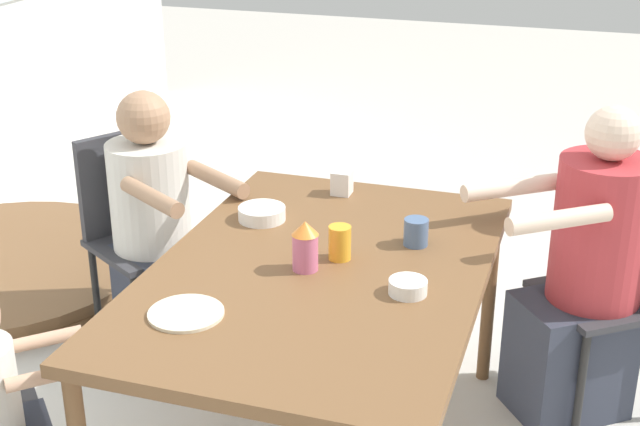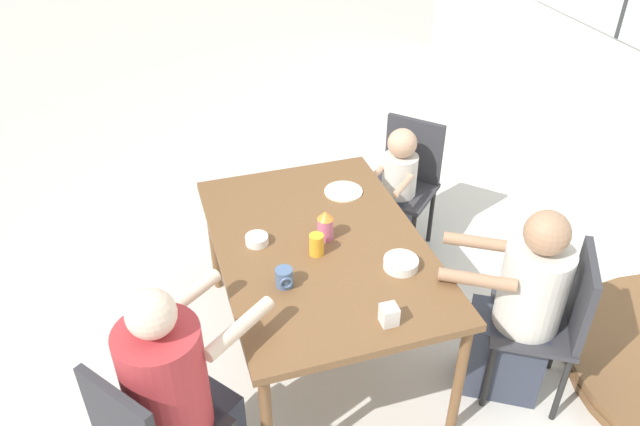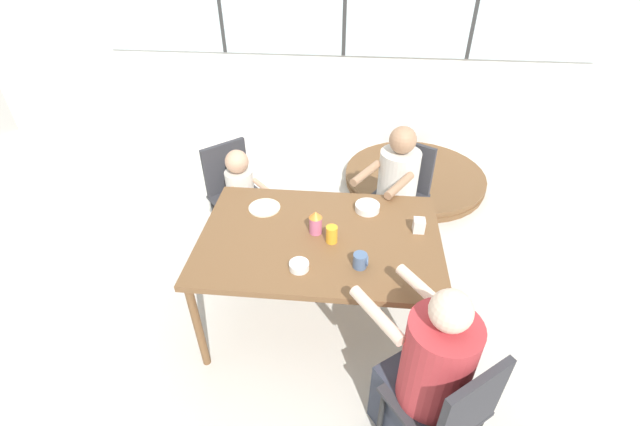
{
  "view_description": "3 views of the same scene",
  "coord_description": "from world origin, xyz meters",
  "px_view_note": "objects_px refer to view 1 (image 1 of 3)",
  "views": [
    {
      "loc": [
        -2.35,
        -0.76,
        1.96
      ],
      "look_at": [
        0.0,
        0.0,
        0.92
      ],
      "focal_mm": 50.0,
      "sensor_mm": 36.0,
      "label": 1
    },
    {
      "loc": [
        2.33,
        -0.73,
        2.62
      ],
      "look_at": [
        0.0,
        0.0,
        0.92
      ],
      "focal_mm": 35.0,
      "sensor_mm": 36.0,
      "label": 2
    },
    {
      "loc": [
        0.19,
        -2.04,
        2.43
      ],
      "look_at": [
        0.0,
        0.0,
        0.92
      ],
      "focal_mm": 24.0,
      "sensor_mm": 36.0,
      "label": 3
    }
  ],
  "objects_px": {
    "coffee_mug": "(416,232)",
    "juice_glass": "(340,243)",
    "chair_for_man_blue_shirt": "(136,220)",
    "person_man_blue_shirt": "(158,240)",
    "chair_for_woman_green_shirt": "(625,274)",
    "bowl_cereal": "(262,213)",
    "person_woman_green_shirt": "(585,283)",
    "sippy_cup": "(305,245)",
    "milk_carton_small": "(342,183)",
    "bowl_white_shallow": "(408,287)"
  },
  "relations": [
    {
      "from": "coffee_mug",
      "to": "juice_glass",
      "type": "height_order",
      "value": "juice_glass"
    },
    {
      "from": "chair_for_man_blue_shirt",
      "to": "person_man_blue_shirt",
      "type": "bearing_deg",
      "value": 90.0
    },
    {
      "from": "person_man_blue_shirt",
      "to": "chair_for_man_blue_shirt",
      "type": "bearing_deg",
      "value": -90.0
    },
    {
      "from": "chair_for_woman_green_shirt",
      "to": "bowl_cereal",
      "type": "distance_m",
      "value": 1.32
    },
    {
      "from": "person_woman_green_shirt",
      "to": "sippy_cup",
      "type": "xyz_separation_m",
      "value": [
        -0.63,
        0.83,
        0.31
      ]
    },
    {
      "from": "chair_for_woman_green_shirt",
      "to": "person_man_blue_shirt",
      "type": "xyz_separation_m",
      "value": [
        -0.18,
        1.77,
        -0.03
      ]
    },
    {
      "from": "chair_for_man_blue_shirt",
      "to": "juice_glass",
      "type": "xyz_separation_m",
      "value": [
        -0.53,
        -1.03,
        0.27
      ]
    },
    {
      "from": "juice_glass",
      "to": "milk_carton_small",
      "type": "bearing_deg",
      "value": 15.84
    },
    {
      "from": "chair_for_woman_green_shirt",
      "to": "bowl_cereal",
      "type": "xyz_separation_m",
      "value": [
        -0.41,
        1.23,
        0.24
      ]
    },
    {
      "from": "juice_glass",
      "to": "milk_carton_small",
      "type": "relative_size",
      "value": 1.23
    },
    {
      "from": "person_woman_green_shirt",
      "to": "chair_for_man_blue_shirt",
      "type": "bearing_deg",
      "value": 52.76
    },
    {
      "from": "sippy_cup",
      "to": "bowl_cereal",
      "type": "xyz_separation_m",
      "value": [
        0.32,
        0.27,
        -0.06
      ]
    },
    {
      "from": "coffee_mug",
      "to": "juice_glass",
      "type": "distance_m",
      "value": 0.27
    },
    {
      "from": "person_man_blue_shirt",
      "to": "bowl_white_shallow",
      "type": "bearing_deg",
      "value": 93.44
    },
    {
      "from": "chair_for_man_blue_shirt",
      "to": "bowl_white_shallow",
      "type": "relative_size",
      "value": 7.74
    },
    {
      "from": "person_man_blue_shirt",
      "to": "bowl_white_shallow",
      "type": "xyz_separation_m",
      "value": [
        -0.61,
        -1.14,
        0.27
      ]
    },
    {
      "from": "chair_for_man_blue_shirt",
      "to": "juice_glass",
      "type": "bearing_deg",
      "value": 94.22
    },
    {
      "from": "person_woman_green_shirt",
      "to": "coffee_mug",
      "type": "xyz_separation_m",
      "value": [
        -0.34,
        0.54,
        0.27
      ]
    },
    {
      "from": "chair_for_woman_green_shirt",
      "to": "person_woman_green_shirt",
      "type": "distance_m",
      "value": 0.17
    },
    {
      "from": "person_man_blue_shirt",
      "to": "juice_glass",
      "type": "bearing_deg",
      "value": 94.94
    },
    {
      "from": "person_man_blue_shirt",
      "to": "coffee_mug",
      "type": "xyz_separation_m",
      "value": [
        -0.26,
        -1.09,
        0.3
      ]
    },
    {
      "from": "chair_for_man_blue_shirt",
      "to": "bowl_cereal",
      "type": "bearing_deg",
      "value": 96.78
    },
    {
      "from": "person_man_blue_shirt",
      "to": "milk_carton_small",
      "type": "height_order",
      "value": "person_man_blue_shirt"
    },
    {
      "from": "chair_for_man_blue_shirt",
      "to": "person_man_blue_shirt",
      "type": "xyz_separation_m",
      "value": [
        -0.09,
        -0.14,
        -0.03
      ]
    },
    {
      "from": "chair_for_man_blue_shirt",
      "to": "person_man_blue_shirt",
      "type": "distance_m",
      "value": 0.17
    },
    {
      "from": "chair_for_man_blue_shirt",
      "to": "coffee_mug",
      "type": "relative_size",
      "value": 9.75
    },
    {
      "from": "bowl_cereal",
      "to": "chair_for_man_blue_shirt",
      "type": "bearing_deg",
      "value": 65.38
    },
    {
      "from": "milk_carton_small",
      "to": "coffee_mug",
      "type": "bearing_deg",
      "value": -135.0
    },
    {
      "from": "coffee_mug",
      "to": "sippy_cup",
      "type": "relative_size",
      "value": 0.56
    },
    {
      "from": "person_woman_green_shirt",
      "to": "bowl_cereal",
      "type": "height_order",
      "value": "person_woman_green_shirt"
    },
    {
      "from": "bowl_cereal",
      "to": "milk_carton_small",
      "type": "bearing_deg",
      "value": -31.21
    },
    {
      "from": "juice_glass",
      "to": "bowl_cereal",
      "type": "xyz_separation_m",
      "value": [
        0.22,
        0.35,
        -0.03
      ]
    },
    {
      "from": "coffee_mug",
      "to": "juice_glass",
      "type": "bearing_deg",
      "value": 130.84
    },
    {
      "from": "bowl_cereal",
      "to": "chair_for_woman_green_shirt",
      "type": "bearing_deg",
      "value": -71.68
    },
    {
      "from": "person_man_blue_shirt",
      "to": "bowl_white_shallow",
      "type": "height_order",
      "value": "person_man_blue_shirt"
    },
    {
      "from": "person_woman_green_shirt",
      "to": "person_man_blue_shirt",
      "type": "distance_m",
      "value": 1.64
    },
    {
      "from": "juice_glass",
      "to": "chair_for_woman_green_shirt",
      "type": "bearing_deg",
      "value": -54.83
    },
    {
      "from": "milk_carton_small",
      "to": "sippy_cup",
      "type": "bearing_deg",
      "value": -173.44
    },
    {
      "from": "chair_for_man_blue_shirt",
      "to": "coffee_mug",
      "type": "bearing_deg",
      "value": 105.55
    },
    {
      "from": "chair_for_man_blue_shirt",
      "to": "chair_for_woman_green_shirt",
      "type": "bearing_deg",
      "value": 124.21
    },
    {
      "from": "chair_for_man_blue_shirt",
      "to": "bowl_white_shallow",
      "type": "height_order",
      "value": "chair_for_man_blue_shirt"
    },
    {
      "from": "bowl_cereal",
      "to": "coffee_mug",
      "type": "bearing_deg",
      "value": -93.89
    },
    {
      "from": "milk_carton_small",
      "to": "bowl_white_shallow",
      "type": "relative_size",
      "value": 0.79
    },
    {
      "from": "milk_carton_small",
      "to": "chair_for_woman_green_shirt",
      "type": "bearing_deg",
      "value": -85.2
    },
    {
      "from": "person_man_blue_shirt",
      "to": "coffee_mug",
      "type": "relative_size",
      "value": 12.17
    },
    {
      "from": "coffee_mug",
      "to": "bowl_cereal",
      "type": "height_order",
      "value": "coffee_mug"
    },
    {
      "from": "chair_for_woman_green_shirt",
      "to": "sippy_cup",
      "type": "bearing_deg",
      "value": 90.1
    },
    {
      "from": "chair_for_woman_green_shirt",
      "to": "bowl_white_shallow",
      "type": "bearing_deg",
      "value": 104.42
    },
    {
      "from": "chair_for_woman_green_shirt",
      "to": "sippy_cup",
      "type": "height_order",
      "value": "sippy_cup"
    },
    {
      "from": "chair_for_woman_green_shirt",
      "to": "chair_for_man_blue_shirt",
      "type": "bearing_deg",
      "value": 55.79
    }
  ]
}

